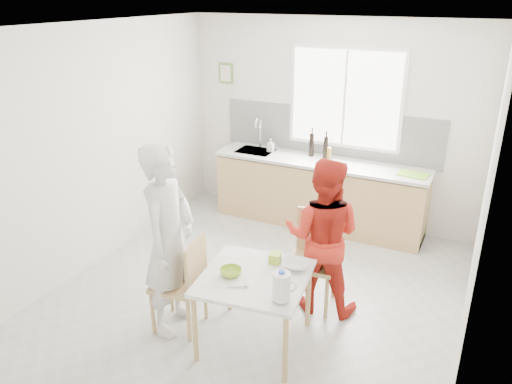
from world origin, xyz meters
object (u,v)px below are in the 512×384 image
Objects in this scene: milk_jug at (282,286)px; wine_bottle_a at (312,144)px; chair_far at (314,254)px; wine_bottle_b at (326,147)px; dining_table at (255,283)px; chair_left at (185,281)px; person_red at (322,236)px; person_white at (169,240)px; bowl_green at (231,272)px; bowl_white at (296,265)px.

milk_jug is 3.10m from wine_bottle_a.
wine_bottle_b is (-0.54, 1.86, 0.53)m from chair_far.
chair_left is (-0.67, -0.09, -0.11)m from dining_table.
chair_far is 0.62× the size of person_red.
wine_bottle_a reaches higher than milk_jug.
person_red is (0.34, 0.80, 0.17)m from dining_table.
person_red is (1.14, 0.90, -0.12)m from person_white.
milk_jug is (0.02, -1.03, 0.04)m from person_red.
wine_bottle_a is at bearing 176.07° from wine_bottle_b.
person_red is 1.02m from bowl_green.
wine_bottle_a is (-0.83, 1.94, 0.29)m from person_red.
wine_bottle_b is at bearing -79.12° from person_red.
bowl_white is 0.93× the size of milk_jug.
milk_jug is at bearing -80.15° from bowl_white.
person_red is at bearing -41.29° from chair_far.
dining_table is 0.23m from bowl_green.
chair_far is at bearing -73.94° from wine_bottle_b.
chair_far is 0.61m from bowl_white.
milk_jug is at bearing -77.62° from wine_bottle_b.
wine_bottle_b is at bearing 164.98° from chair_left.
chair_far is at bearing 74.26° from dining_table.
chair_left is at bearing -90.00° from person_white.
wine_bottle_a reaches higher than dining_table.
bowl_white is at bearing 104.32° from chair_left.
bowl_white is at bearing -94.98° from chair_far.
chair_left is 1.09m from milk_jug.
dining_table is at bearing 21.31° from bowl_green.
bowl_green is (-0.53, -0.87, -0.06)m from person_red.
bowl_green reaches higher than bowl_white.
wine_bottle_a is (-0.49, 2.73, 0.46)m from dining_table.
bowl_green is at bearing 156.25° from milk_jug.
dining_table is 0.90m from chair_far.
person_white is (-0.13, -0.02, 0.39)m from chair_left.
chair_left is 2.88m from wine_bottle_a.
bowl_green is at bearing -122.19° from chair_far.
wine_bottle_b is at bearing 102.92° from bowl_white.
bowl_green is at bearing 51.43° from person_red.
chair_far is 0.54× the size of person_white.
bowl_white reaches higher than dining_table.
dining_table is 0.40m from bowl_white.
wine_bottle_a is at bearing 100.26° from dining_table.
wine_bottle_b reaches higher than bowl_white.
bowl_green is 2.85m from wine_bottle_a.
bowl_white is (0.46, 0.36, -0.00)m from bowl_green.
wine_bottle_b is (-0.63, 1.92, 0.28)m from person_red.
dining_table is 2.82m from wine_bottle_a.
dining_table is at bearing 59.74° from person_red.
wine_bottle_b is (0.38, 2.81, 0.56)m from chair_left.
chair_left is at bearing -172.72° from dining_table.
person_white is 2.87m from wine_bottle_b.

